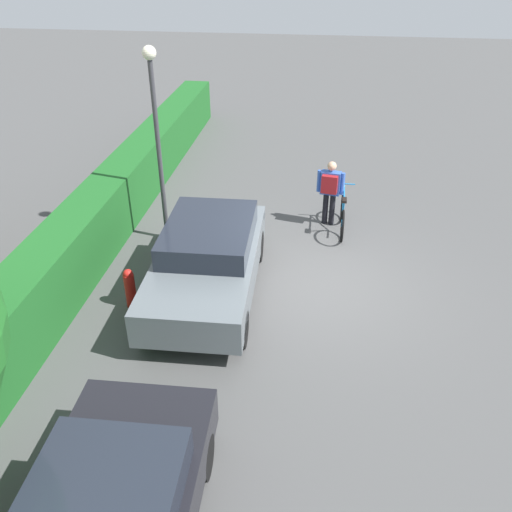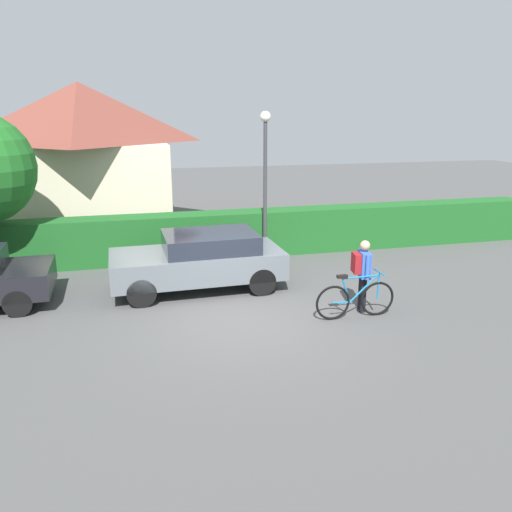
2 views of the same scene
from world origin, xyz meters
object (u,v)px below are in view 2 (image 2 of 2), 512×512
at_px(parked_car_far, 200,259).
at_px(person_rider, 362,269).
at_px(street_lamp, 265,169).
at_px(fire_hydrant, 170,259).
at_px(bicycle, 355,299).

height_order(parked_car_far, person_rider, person_rider).
xyz_separation_m(street_lamp, fire_hydrant, (-2.62, -0.05, -2.31)).
xyz_separation_m(person_rider, street_lamp, (-1.17, 3.66, 1.77)).
distance_m(bicycle, person_rider, 0.69).
bearing_deg(parked_car_far, street_lamp, 35.14).
height_order(parked_car_far, bicycle, parked_car_far).
bearing_deg(person_rider, parked_car_far, 144.65).
bearing_deg(person_rider, fire_hydrant, 136.43).
distance_m(person_rider, street_lamp, 4.23).
bearing_deg(fire_hydrant, street_lamp, 1.09).
relative_size(parked_car_far, bicycle, 2.35).
bearing_deg(bicycle, fire_hydrant, 131.77).
distance_m(parked_car_far, person_rider, 3.89).
height_order(person_rider, street_lamp, street_lamp).
xyz_separation_m(bicycle, person_rider, (0.28, 0.33, 0.54)).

